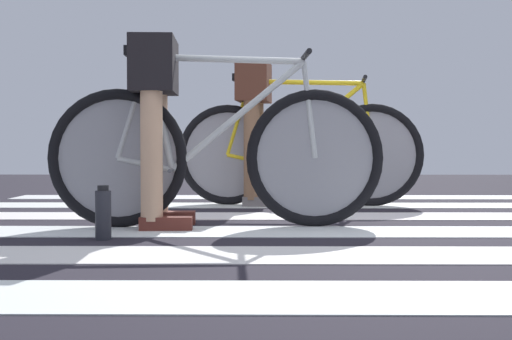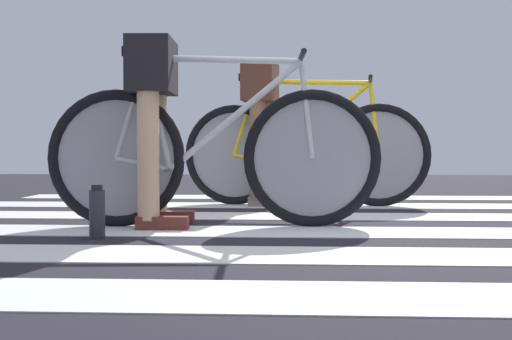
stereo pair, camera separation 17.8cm
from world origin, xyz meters
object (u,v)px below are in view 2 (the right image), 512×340
at_px(bicycle_2_of_2, 305,151).
at_px(cyclist_2_of_2, 261,113).
at_px(cyclist_1_of_2, 153,106).
at_px(water_bottle, 97,213).
at_px(bicycle_1_of_2, 213,153).

distance_m(bicycle_2_of_2, cyclist_2_of_2, 0.41).
height_order(cyclist_1_of_2, water_bottle, cyclist_1_of_2).
relative_size(bicycle_1_of_2, water_bottle, 7.10).
height_order(cyclist_1_of_2, cyclist_2_of_2, cyclist_2_of_2).
distance_m(bicycle_1_of_2, bicycle_2_of_2, 1.42).
xyz_separation_m(bicycle_2_of_2, water_bottle, (-0.97, -1.83, -0.27)).
bearing_deg(cyclist_2_of_2, bicycle_2_of_2, 0.00).
relative_size(bicycle_1_of_2, bicycle_2_of_2, 1.00).
relative_size(cyclist_1_of_2, cyclist_2_of_2, 0.96).
bearing_deg(water_bottle, cyclist_1_of_2, 71.06).
height_order(bicycle_1_of_2, cyclist_2_of_2, cyclist_2_of_2).
xyz_separation_m(cyclist_1_of_2, cyclist_2_of_2, (0.50, 1.38, 0.03)).
bearing_deg(bicycle_2_of_2, bicycle_1_of_2, -104.52).
height_order(bicycle_1_of_2, water_bottle, bicycle_1_of_2).
height_order(bicycle_2_of_2, cyclist_2_of_2, cyclist_2_of_2).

